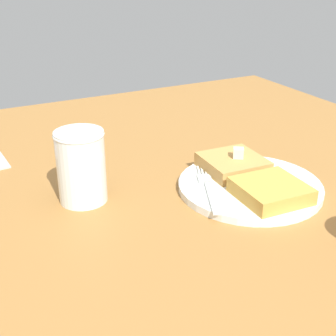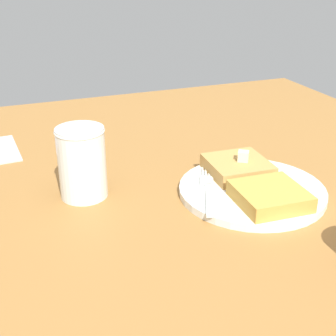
% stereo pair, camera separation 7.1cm
% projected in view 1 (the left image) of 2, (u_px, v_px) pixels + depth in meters
% --- Properties ---
extents(table_surface, '(1.06, 1.06, 0.02)m').
position_uv_depth(table_surface, '(190.00, 182.00, 0.80)').
color(table_surface, olive).
rests_on(table_surface, ground).
extents(plate, '(0.23, 0.23, 0.01)m').
position_uv_depth(plate, '(250.00, 186.00, 0.74)').
color(plate, silver).
rests_on(plate, table_surface).
extents(toast_slice_left, '(0.10, 0.10, 0.02)m').
position_uv_depth(toast_slice_left, '(233.00, 164.00, 0.78)').
color(toast_slice_left, tan).
rests_on(toast_slice_left, plate).
extents(toast_slice_middle, '(0.10, 0.10, 0.02)m').
position_uv_depth(toast_slice_middle, '(271.00, 191.00, 0.69)').
color(toast_slice_middle, gold).
rests_on(toast_slice_middle, plate).
extents(butter_pat_primary, '(0.02, 0.02, 0.02)m').
position_uv_depth(butter_pat_primary, '(238.00, 153.00, 0.77)').
color(butter_pat_primary, beige).
rests_on(butter_pat_primary, toast_slice_left).
extents(fork, '(0.15, 0.08, 0.00)m').
position_uv_depth(fork, '(208.00, 185.00, 0.73)').
color(fork, silver).
rests_on(fork, plate).
extents(syrup_jar, '(0.07, 0.07, 0.11)m').
position_uv_depth(syrup_jar, '(81.00, 169.00, 0.70)').
color(syrup_jar, '#391305').
rests_on(syrup_jar, table_surface).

